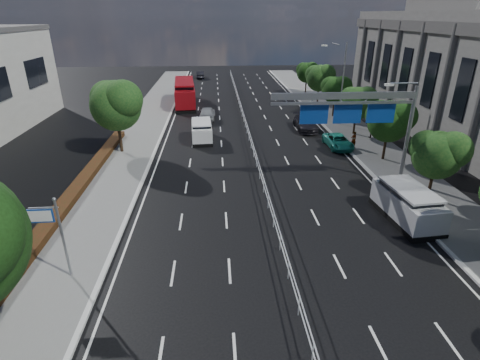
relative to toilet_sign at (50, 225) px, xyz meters
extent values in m
plane|color=black|center=(10.95, 0.00, -2.94)|extent=(160.00, 160.00, 0.00)
cube|color=slate|center=(-0.55, 0.00, -2.87)|extent=(5.00, 140.00, 0.14)
cube|color=silver|center=(1.95, 0.00, -2.87)|extent=(0.25, 140.00, 0.15)
cube|color=silver|center=(19.95, 0.00, -2.87)|extent=(0.25, 140.00, 0.15)
cube|color=silver|center=(10.95, 22.50, -1.94)|extent=(0.05, 85.00, 0.05)
cube|color=silver|center=(10.95, 22.50, -2.39)|extent=(0.05, 85.00, 0.05)
cube|color=black|center=(-2.35, 5.00, -2.58)|extent=(1.00, 36.00, 0.44)
cylinder|color=gray|center=(0.45, 0.00, -0.84)|extent=(0.12, 0.12, 4.20)
sphere|color=gray|center=(0.45, 0.00, 1.31)|extent=(0.18, 0.18, 0.18)
cylinder|color=gray|center=(-0.10, 0.00, 0.91)|extent=(1.30, 0.07, 0.07)
cube|color=navy|center=(-0.40, 0.00, 0.51)|extent=(1.35, 0.06, 0.68)
cube|color=white|center=(-0.40, 0.04, 0.51)|extent=(1.20, 0.01, 0.54)
cube|color=white|center=(-0.40, -0.04, 0.51)|extent=(1.20, 0.01, 0.54)
cylinder|color=gray|center=(21.55, 10.00, 0.66)|extent=(0.28, 0.28, 7.20)
cube|color=gray|center=(16.55, 10.00, 3.66)|extent=(10.20, 0.25, 0.45)
cube|color=gray|center=(16.55, 10.00, 3.16)|extent=(10.20, 0.18, 0.18)
cylinder|color=gray|center=(20.55, 10.00, 4.46)|extent=(2.00, 0.10, 0.10)
cube|color=silver|center=(19.55, 10.00, 4.36)|extent=(0.60, 0.25, 0.15)
cube|color=navy|center=(19.35, 10.18, 2.36)|extent=(2.00, 0.08, 1.40)
cube|color=white|center=(19.35, 10.23, 2.36)|extent=(1.80, 0.02, 1.20)
cube|color=navy|center=(16.95, 10.18, 2.36)|extent=(2.00, 0.08, 1.40)
cube|color=white|center=(16.95, 10.23, 2.36)|extent=(1.80, 0.02, 1.20)
cube|color=navy|center=(14.55, 10.18, 2.36)|extent=(2.00, 0.08, 1.40)
cube|color=white|center=(14.55, 10.23, 2.36)|extent=(1.80, 0.02, 1.20)
cylinder|color=gray|center=(21.75, 26.00, 1.56)|extent=(0.16, 0.16, 9.00)
cylinder|color=gray|center=(20.55, 26.00, 5.86)|extent=(0.10, 2.40, 0.10)
cube|color=silver|center=(19.35, 26.00, 5.71)|extent=(0.60, 0.25, 0.15)
cube|color=#4C4947|center=(27.85, 22.00, 7.66)|extent=(0.40, 36.00, 1.00)
cylinder|color=black|center=(-1.05, 18.00, -1.19)|extent=(0.28, 0.28, 3.50)
sphere|color=#133C15|center=(-1.05, 18.00, 1.40)|extent=(4.40, 4.40, 4.40)
sphere|color=#133C15|center=(-0.17, 17.34, 2.10)|extent=(3.30, 3.30, 3.30)
sphere|color=#133C15|center=(-1.82, 18.66, 1.96)|extent=(3.08, 3.08, 3.08)
cylinder|color=black|center=(22.15, 7.00, -1.64)|extent=(0.21, 0.21, 2.60)
sphere|color=#133C15|center=(22.15, 7.00, 0.28)|extent=(3.20, 3.20, 3.20)
sphere|color=#133C15|center=(22.79, 6.52, 0.80)|extent=(2.40, 2.40, 2.40)
sphere|color=#133C15|center=(21.59, 7.48, 0.70)|extent=(2.24, 2.24, 2.24)
cylinder|color=black|center=(22.15, 14.50, -1.54)|extent=(0.22, 0.22, 2.80)
sphere|color=black|center=(22.15, 14.50, 0.53)|extent=(3.50, 3.50, 3.50)
sphere|color=black|center=(22.85, 13.97, 1.09)|extent=(2.62, 2.62, 2.62)
sphere|color=black|center=(21.54, 15.03, 0.98)|extent=(2.45, 2.45, 2.45)
cylinder|color=black|center=(22.15, 22.00, -1.59)|extent=(0.22, 0.22, 2.70)
sphere|color=#133C15|center=(22.15, 22.00, 0.40)|extent=(3.30, 3.30, 3.30)
sphere|color=#133C15|center=(22.81, 21.50, 0.94)|extent=(2.48, 2.48, 2.47)
sphere|color=#133C15|center=(21.58, 22.50, 0.84)|extent=(2.31, 2.31, 2.31)
cylinder|color=black|center=(22.15, 29.50, -1.62)|extent=(0.21, 0.21, 2.65)
sphere|color=black|center=(22.15, 29.50, 0.34)|extent=(3.20, 3.20, 3.20)
sphere|color=black|center=(22.79, 29.02, 0.87)|extent=(2.40, 2.40, 2.40)
sphere|color=black|center=(21.59, 29.98, 0.77)|extent=(2.24, 2.24, 2.24)
cylinder|color=black|center=(22.15, 37.00, -1.52)|extent=(0.23, 0.23, 2.85)
sphere|color=#133C15|center=(22.15, 37.00, 0.59)|extent=(3.60, 3.60, 3.60)
sphere|color=#133C15|center=(22.87, 36.46, 1.16)|extent=(2.70, 2.70, 2.70)
sphere|color=#133C15|center=(21.52, 37.54, 1.05)|extent=(2.52, 2.52, 2.52)
cylinder|color=black|center=(22.15, 44.50, -1.64)|extent=(0.21, 0.21, 2.60)
sphere|color=black|center=(22.15, 44.50, 0.28)|extent=(3.10, 3.10, 3.10)
sphere|color=black|center=(22.77, 44.03, 0.80)|extent=(2.32, 2.33, 2.32)
sphere|color=black|center=(21.61, 44.97, 0.70)|extent=(2.17, 2.17, 2.17)
cube|color=black|center=(6.22, 21.23, -2.78)|extent=(2.23, 4.66, 0.32)
cube|color=white|center=(6.22, 21.23, -1.99)|extent=(2.19, 4.57, 1.35)
cube|color=black|center=(6.22, 21.23, -1.32)|extent=(1.96, 3.31, 0.59)
cube|color=white|center=(6.22, 21.23, -1.02)|extent=(2.05, 3.59, 0.12)
cylinder|color=black|center=(5.50, 19.71, -2.61)|extent=(0.32, 0.69, 0.67)
cylinder|color=black|center=(7.12, 19.80, -2.61)|extent=(0.32, 0.69, 0.67)
cylinder|color=black|center=(5.33, 22.65, -2.61)|extent=(0.32, 0.69, 0.67)
cylinder|color=black|center=(6.94, 22.74, -2.61)|extent=(0.32, 0.69, 0.67)
cube|color=black|center=(3.45, 37.67, -2.78)|extent=(3.51, 11.31, 0.33)
cube|color=maroon|center=(3.45, 37.67, -1.35)|extent=(3.45, 11.09, 2.26)
cube|color=black|center=(3.45, 37.67, -0.22)|extent=(3.00, 8.02, 1.00)
cube|color=maroon|center=(3.45, 37.67, 0.28)|extent=(3.15, 8.68, 0.20)
cylinder|color=black|center=(2.65, 34.00, -2.60)|extent=(0.34, 0.71, 0.69)
cylinder|color=black|center=(4.82, 34.17, -2.60)|extent=(0.34, 0.71, 0.69)
cylinder|color=black|center=(2.08, 41.18, -2.60)|extent=(0.34, 0.71, 0.69)
cylinder|color=black|center=(4.26, 41.35, -2.60)|extent=(0.34, 0.71, 0.69)
imported|color=#9B9EA2|center=(6.65, 29.50, -2.19)|extent=(2.01, 4.54, 1.52)
imported|color=black|center=(4.83, 61.15, -2.28)|extent=(1.52, 4.08, 1.33)
cube|color=black|center=(19.25, 4.38, -2.77)|extent=(2.67, 5.37, 0.35)
cube|color=#A8A9AF|center=(19.25, 4.38, -1.91)|extent=(2.62, 5.27, 1.47)
cube|color=black|center=(19.25, 4.38, -1.17)|extent=(2.31, 3.83, 0.65)
cube|color=#A8A9AF|center=(19.25, 4.38, -0.85)|extent=(2.43, 4.15, 0.13)
cylinder|color=black|center=(18.50, 2.62, -2.58)|extent=(0.38, 0.76, 0.73)
cylinder|color=black|center=(20.31, 2.79, -2.58)|extent=(0.38, 0.76, 0.73)
cylinder|color=black|center=(18.20, 5.97, -2.58)|extent=(0.38, 0.76, 0.73)
cylinder|color=black|center=(20.00, 6.13, -2.58)|extent=(0.38, 0.76, 0.73)
imported|color=#1B7D6E|center=(19.25, 18.11, -2.34)|extent=(2.19, 4.45, 1.22)
imported|color=black|center=(17.45, 24.19, -2.23)|extent=(2.07, 4.95, 1.43)
imported|color=gray|center=(20.55, 17.63, -2.03)|extent=(0.66, 0.54, 1.55)
imported|color=gray|center=(23.49, 20.58, -1.86)|extent=(1.09, 0.96, 1.89)
camera|label=1|loc=(7.68, -15.21, 8.81)|focal=28.00mm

